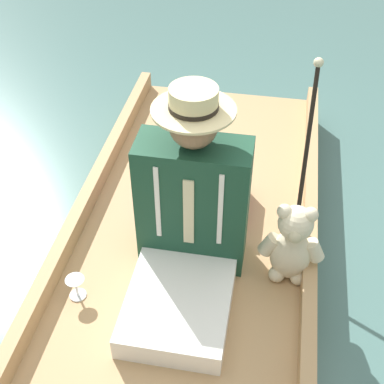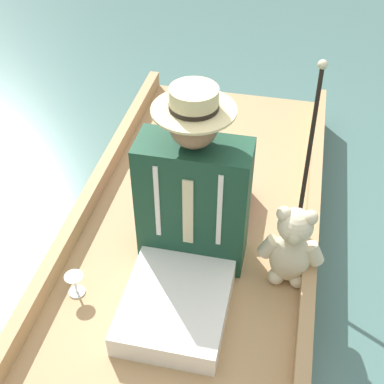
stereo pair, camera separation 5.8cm
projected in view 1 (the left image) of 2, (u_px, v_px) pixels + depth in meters
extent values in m
plane|color=#476B66|center=(189.00, 265.00, 2.61)|extent=(16.00, 16.00, 0.00)
cube|color=tan|center=(189.00, 255.00, 2.56)|extent=(1.17, 2.84, 0.14)
cube|color=tan|center=(309.00, 253.00, 2.41)|extent=(0.06, 2.84, 0.10)
cube|color=tan|center=(75.00, 223.00, 2.56)|extent=(0.06, 2.84, 0.10)
cube|color=#6B3875|center=(198.00, 194.00, 2.68)|extent=(0.46, 0.32, 0.15)
cube|color=white|center=(178.00, 307.00, 2.18)|extent=(0.42, 0.49, 0.11)
cube|color=#19422D|center=(193.00, 204.00, 2.27)|extent=(0.47, 0.21, 0.62)
cube|color=beige|center=(189.00, 213.00, 2.16)|extent=(0.04, 0.01, 0.34)
cube|color=white|center=(220.00, 211.00, 2.13)|extent=(0.02, 0.01, 0.37)
cube|color=white|center=(157.00, 203.00, 2.16)|extent=(0.02, 0.01, 0.37)
sphere|color=#936B4C|center=(193.00, 124.00, 2.01)|extent=(0.19, 0.19, 0.19)
cylinder|color=beige|center=(194.00, 110.00, 1.97)|extent=(0.32, 0.32, 0.01)
cylinder|color=beige|center=(194.00, 99.00, 1.94)|extent=(0.18, 0.18, 0.08)
cylinder|color=black|center=(194.00, 106.00, 1.96)|extent=(0.19, 0.19, 0.02)
ellipsoid|color=beige|center=(290.00, 255.00, 2.30)|extent=(0.18, 0.14, 0.26)
sphere|color=beige|center=(296.00, 223.00, 2.17)|extent=(0.15, 0.15, 0.15)
sphere|color=tan|center=(295.00, 236.00, 2.13)|extent=(0.06, 0.06, 0.06)
sphere|color=beige|center=(311.00, 215.00, 2.13)|extent=(0.06, 0.06, 0.06)
sphere|color=beige|center=(285.00, 212.00, 2.14)|extent=(0.06, 0.06, 0.06)
cylinder|color=beige|center=(314.00, 250.00, 2.25)|extent=(0.10, 0.07, 0.11)
cylinder|color=beige|center=(270.00, 244.00, 2.28)|extent=(0.10, 0.07, 0.11)
sphere|color=beige|center=(298.00, 277.00, 2.33)|extent=(0.07, 0.07, 0.07)
sphere|color=beige|center=(277.00, 274.00, 2.34)|extent=(0.07, 0.07, 0.07)
cylinder|color=silver|center=(78.00, 295.00, 2.29)|extent=(0.07, 0.07, 0.01)
cylinder|color=silver|center=(77.00, 290.00, 2.27)|extent=(0.01, 0.01, 0.06)
cone|color=silver|center=(75.00, 282.00, 2.23)|extent=(0.08, 0.08, 0.04)
cylinder|color=black|center=(305.00, 162.00, 2.36)|extent=(0.02, 0.39, 0.79)
sphere|color=beige|center=(319.00, 63.00, 2.25)|extent=(0.04, 0.04, 0.04)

